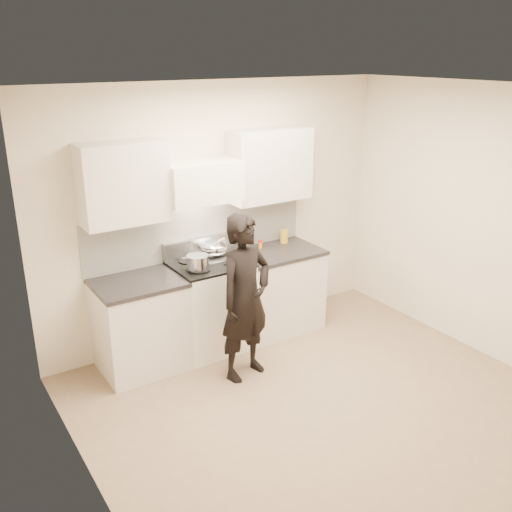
# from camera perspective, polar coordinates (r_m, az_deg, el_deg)

# --- Properties ---
(ground_plane) EXTENTS (4.00, 4.00, 0.00)m
(ground_plane) POSITION_cam_1_polar(r_m,az_deg,el_deg) (5.30, 6.24, -14.32)
(ground_plane) COLOR #856B52
(room_shell) EXTENTS (4.04, 3.54, 2.70)m
(room_shell) POSITION_cam_1_polar(r_m,az_deg,el_deg) (4.84, 3.66, 3.41)
(room_shell) COLOR beige
(room_shell) RESTS_ON ground
(stove) EXTENTS (0.76, 0.65, 0.96)m
(stove) POSITION_cam_1_polar(r_m,az_deg,el_deg) (5.95, -4.50, -4.91)
(stove) COLOR white
(stove) RESTS_ON ground
(counter_right) EXTENTS (0.92, 0.67, 0.92)m
(counter_right) POSITION_cam_1_polar(r_m,az_deg,el_deg) (6.36, 2.09, -3.33)
(counter_right) COLOR beige
(counter_right) RESTS_ON ground
(counter_left) EXTENTS (0.82, 0.67, 0.92)m
(counter_left) POSITION_cam_1_polar(r_m,az_deg,el_deg) (5.67, -11.48, -6.75)
(counter_left) COLOR beige
(counter_left) RESTS_ON ground
(wok) EXTENTS (0.31, 0.38, 0.25)m
(wok) POSITION_cam_1_polar(r_m,az_deg,el_deg) (5.91, -4.22, 0.84)
(wok) COLOR silver
(wok) RESTS_ON stove
(stock_pot) EXTENTS (0.29, 0.28, 0.14)m
(stock_pot) POSITION_cam_1_polar(r_m,az_deg,el_deg) (5.55, -5.84, -0.63)
(stock_pot) COLOR silver
(stock_pot) RESTS_ON stove
(utensil_crock) EXTENTS (0.11, 0.11, 0.28)m
(utensil_crock) POSITION_cam_1_polar(r_m,az_deg,el_deg) (6.11, -1.49, 1.19)
(utensil_crock) COLOR #ACACB0
(utensil_crock) RESTS_ON counter_right
(spice_jar) EXTENTS (0.04, 0.04, 0.09)m
(spice_jar) POSITION_cam_1_polar(r_m,az_deg,el_deg) (6.24, 0.43, 1.21)
(spice_jar) COLOR orange
(spice_jar) RESTS_ON counter_right
(oil_glass) EXTENTS (0.09, 0.09, 0.15)m
(oil_glass) POSITION_cam_1_polar(r_m,az_deg,el_deg) (6.41, 2.82, 1.99)
(oil_glass) COLOR #BB8D1F
(oil_glass) RESTS_ON counter_right
(person) EXTENTS (0.66, 0.51, 1.61)m
(person) POSITION_cam_1_polar(r_m,az_deg,el_deg) (5.30, -1.09, -4.20)
(person) COLOR black
(person) RESTS_ON ground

